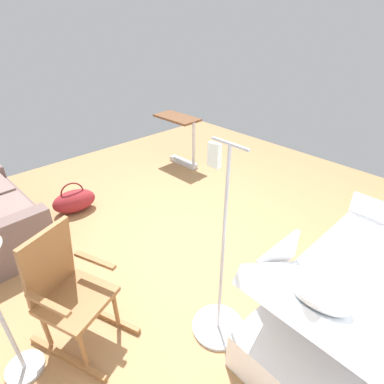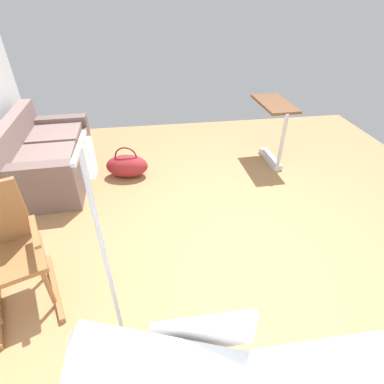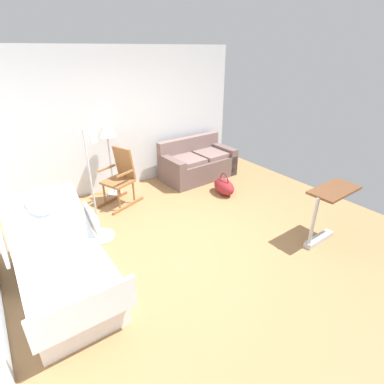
{
  "view_description": "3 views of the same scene",
  "coord_description": "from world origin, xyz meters",
  "px_view_note": "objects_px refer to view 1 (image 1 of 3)",
  "views": [
    {
      "loc": [
        -2.22,
        2.2,
        2.33
      ],
      "look_at": [
        -0.25,
        0.35,
        0.76
      ],
      "focal_mm": 28.52,
      "sensor_mm": 36.0,
      "label": 1
    },
    {
      "loc": [
        -2.22,
        0.62,
        2.18
      ],
      "look_at": [
        -0.09,
        0.3,
        0.69
      ],
      "focal_mm": 28.29,
      "sensor_mm": 36.0,
      "label": 2
    },
    {
      "loc": [
        -2.16,
        -3.03,
        2.64
      ],
      "look_at": [
        0.19,
        0.32,
        0.63
      ],
      "focal_mm": 27.62,
      "sensor_mm": 36.0,
      "label": 3
    }
  ],
  "objects_px": {
    "hospital_bed": "(346,301)",
    "iv_pole": "(218,307)",
    "overbed_table": "(181,135)",
    "rocking_chair": "(68,292)",
    "duffel_bag": "(74,201)"
  },
  "relations": [
    {
      "from": "hospital_bed",
      "to": "iv_pole",
      "type": "height_order",
      "value": "iv_pole"
    },
    {
      "from": "overbed_table",
      "to": "iv_pole",
      "type": "height_order",
      "value": "iv_pole"
    },
    {
      "from": "rocking_chair",
      "to": "overbed_table",
      "type": "distance_m",
      "value": 3.49
    },
    {
      "from": "rocking_chair",
      "to": "iv_pole",
      "type": "distance_m",
      "value": 1.19
    },
    {
      "from": "duffel_bag",
      "to": "iv_pole",
      "type": "bearing_deg",
      "value": -178.18
    },
    {
      "from": "duffel_bag",
      "to": "iv_pole",
      "type": "height_order",
      "value": "iv_pole"
    },
    {
      "from": "iv_pole",
      "to": "duffel_bag",
      "type": "bearing_deg",
      "value": 1.82
    },
    {
      "from": "hospital_bed",
      "to": "overbed_table",
      "type": "bearing_deg",
      "value": -19.5
    },
    {
      "from": "iv_pole",
      "to": "rocking_chair",
      "type": "bearing_deg",
      "value": 49.9
    },
    {
      "from": "iv_pole",
      "to": "overbed_table",
      "type": "bearing_deg",
      "value": -36.15
    },
    {
      "from": "hospital_bed",
      "to": "rocking_chair",
      "type": "height_order",
      "value": "hospital_bed"
    },
    {
      "from": "hospital_bed",
      "to": "iv_pole",
      "type": "xyz_separation_m",
      "value": [
        0.7,
        0.78,
        -0.06
      ]
    },
    {
      "from": "rocking_chair",
      "to": "duffel_bag",
      "type": "xyz_separation_m",
      "value": [
        1.81,
        -0.81,
        -0.35
      ]
    },
    {
      "from": "overbed_table",
      "to": "rocking_chair",
      "type": "bearing_deg",
      "value": 124.39
    },
    {
      "from": "duffel_bag",
      "to": "overbed_table",
      "type": "bearing_deg",
      "value": -85.43
    }
  ]
}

